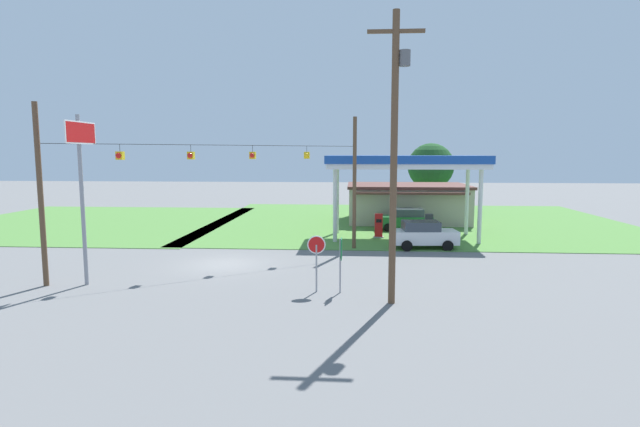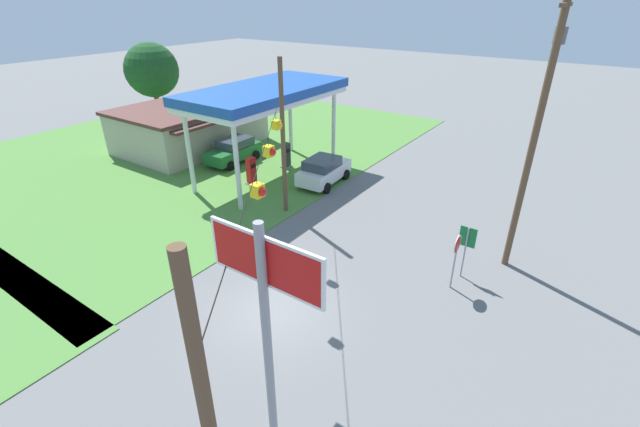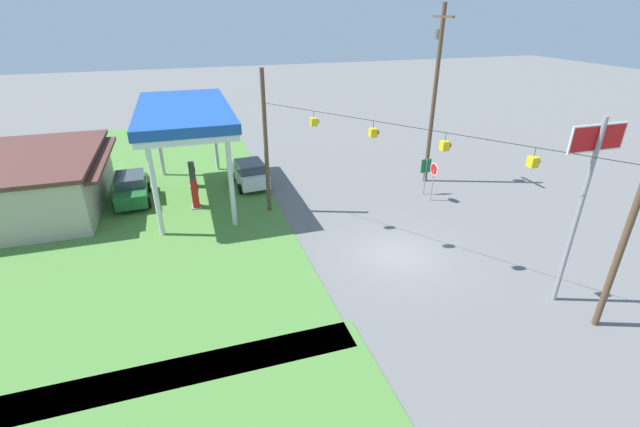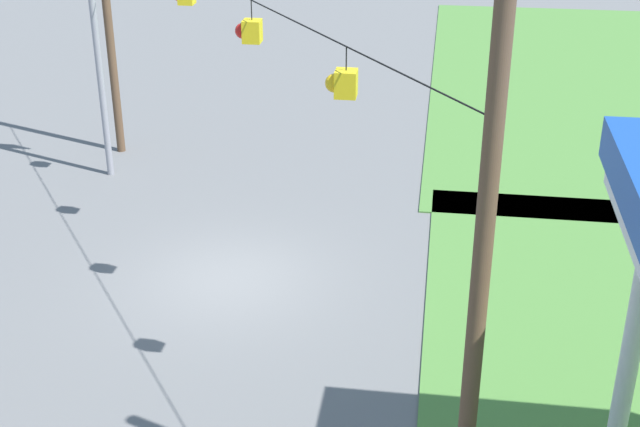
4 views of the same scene
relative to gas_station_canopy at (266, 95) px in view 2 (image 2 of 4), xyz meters
The scene contains 14 objects.
ground_plane 15.03m from the gas_station_canopy, 138.99° to the right, with size 160.00×160.00×0.00m, color slate.
grass_verge_station_corner 10.76m from the gas_station_canopy, 77.63° to the left, with size 36.00×28.00×0.04m, color #4C7F38.
gas_station_canopy is the anchor object (origin of this frame).
gas_station_store 9.89m from the gas_station_canopy, 82.86° to the left, with size 10.51×8.08×3.33m.
fuel_pump_near 4.86m from the gas_station_canopy, behind, with size 0.71×0.56×1.77m.
fuel_pump_far 4.86m from the gas_station_canopy, ahead, with size 0.71×0.56×1.77m.
car_at_pumps_front 5.91m from the gas_station_canopy, 76.75° to the right, with size 4.23×2.33×1.76m.
car_at_pumps_rear 5.87m from the gas_station_canopy, 83.12° to the left, with size 4.42×2.27×1.73m.
stop_sign_roadside 15.68m from the gas_station_canopy, 109.78° to the right, with size 0.80×0.08×2.50m.
stop_sign_overhead 21.07m from the gas_station_canopy, 138.73° to the right, with size 0.22×2.48×7.77m.
route_sign 15.47m from the gas_station_canopy, 105.80° to the right, with size 0.10×0.70×2.40m.
utility_pole_main 15.96m from the gas_station_canopy, 97.07° to the right, with size 2.20×0.44×11.47m.
signal_span_gantry 14.06m from the gas_station_canopy, 138.96° to the right, with size 14.35×10.24×8.32m.
tree_behind_station 18.25m from the gas_station_canopy, 75.83° to the left, with size 4.83×4.83×7.15m.
Camera 2 is at (-9.68, -8.93, 11.05)m, focal length 24.00 mm.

